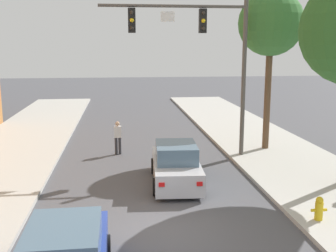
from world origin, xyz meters
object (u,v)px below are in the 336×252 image
(traffic_signal_mast, at_px, (204,43))
(fire_hydrant, at_px, (319,208))
(street_tree_second, at_px, (271,25))
(pedestrian_crossing_road, at_px, (118,136))
(car_lead_silver, at_px, (176,165))

(traffic_signal_mast, distance_m, fire_hydrant, 9.20)
(traffic_signal_mast, bearing_deg, fire_hydrant, -75.46)
(street_tree_second, bearing_deg, pedestrian_crossing_road, 178.59)
(pedestrian_crossing_road, xyz_separation_m, fire_hydrant, (5.93, -8.84, -0.41))
(fire_hydrant, height_order, street_tree_second, street_tree_second)
(pedestrian_crossing_road, height_order, fire_hydrant, pedestrian_crossing_road)
(traffic_signal_mast, distance_m, street_tree_second, 3.74)
(pedestrian_crossing_road, distance_m, street_tree_second, 9.14)
(traffic_signal_mast, xyz_separation_m, fire_hydrant, (1.96, -7.57, -4.84))
(traffic_signal_mast, bearing_deg, car_lead_silver, -117.24)
(street_tree_second, bearing_deg, car_lead_silver, -139.33)
(traffic_signal_mast, xyz_separation_m, car_lead_silver, (-1.74, -3.38, -4.62))
(traffic_signal_mast, relative_size, car_lead_silver, 1.73)
(car_lead_silver, relative_size, pedestrian_crossing_road, 2.64)
(traffic_signal_mast, bearing_deg, pedestrian_crossing_road, 162.23)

